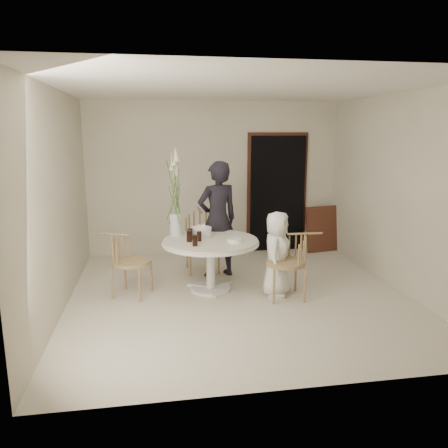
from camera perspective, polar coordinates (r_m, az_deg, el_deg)
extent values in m
plane|color=beige|center=(6.01, 1.95, -9.24)|extent=(4.50, 4.50, 0.00)
plane|color=white|center=(5.63, 2.15, 17.31)|extent=(4.50, 4.50, 0.00)
plane|color=beige|center=(7.87, -1.20, 5.97)|extent=(4.50, 0.00, 4.50)
plane|color=beige|center=(3.53, 9.26, -1.78)|extent=(4.50, 0.00, 4.50)
plane|color=beige|center=(5.67, -20.87, 2.81)|extent=(0.00, 4.50, 4.50)
plane|color=beige|center=(6.49, 21.95, 3.81)|extent=(0.00, 4.50, 4.50)
cube|color=black|center=(8.09, 6.98, 3.91)|extent=(1.00, 0.10, 2.10)
cube|color=#54311D|center=(8.12, 6.91, 4.37)|extent=(1.12, 0.03, 2.22)
cylinder|color=silver|center=(6.18, -1.72, -8.43)|extent=(0.56, 0.56, 0.04)
cylinder|color=silver|center=(6.08, -1.74, -5.56)|extent=(0.12, 0.12, 0.65)
cylinder|color=silver|center=(5.98, -1.76, -2.45)|extent=(1.33, 1.33, 0.03)
cylinder|color=beige|center=(5.98, -1.77, -2.22)|extent=(1.30, 1.30, 0.04)
cube|color=#54311D|center=(8.24, 12.68, -0.63)|extent=(0.65, 0.29, 0.83)
cylinder|color=#A18D57|center=(6.70, -4.44, -4.78)|extent=(0.03, 0.03, 0.50)
cylinder|color=#A18D57|center=(6.76, -0.70, -4.59)|extent=(0.03, 0.03, 0.50)
cylinder|color=#A18D57|center=(7.12, -4.85, -3.76)|extent=(0.03, 0.03, 0.50)
cylinder|color=#A18D57|center=(7.17, -1.33, -3.59)|extent=(0.03, 0.03, 0.50)
cylinder|color=#A18D57|center=(6.86, -2.85, -2.00)|extent=(0.55, 0.55, 0.06)
cylinder|color=#A18D57|center=(6.04, 5.60, -6.86)|extent=(0.03, 0.03, 0.46)
cylinder|color=#A18D57|center=(5.67, 6.54, -8.18)|extent=(0.03, 0.03, 0.46)
cylinder|color=#A18D57|center=(6.15, 9.35, -6.64)|extent=(0.03, 0.03, 0.46)
cylinder|color=#A18D57|center=(5.78, 10.52, -7.91)|extent=(0.03, 0.03, 0.46)
cylinder|color=#A18D57|center=(5.83, 8.07, -5.05)|extent=(0.51, 0.51, 0.05)
cylinder|color=#A18D57|center=(5.81, -10.97, -7.91)|extent=(0.03, 0.03, 0.44)
cylinder|color=#A18D57|center=(6.15, -9.45, -6.72)|extent=(0.03, 0.03, 0.44)
cylinder|color=#A18D57|center=(5.98, -14.45, -7.51)|extent=(0.03, 0.03, 0.44)
cylinder|color=#A18D57|center=(6.31, -12.78, -6.38)|extent=(0.03, 0.03, 0.44)
cylinder|color=#A18D57|center=(5.98, -12.01, -4.93)|extent=(0.49, 0.49, 0.05)
imported|color=black|center=(6.55, -0.85, 0.56)|extent=(0.74, 0.59, 1.76)
imported|color=white|center=(5.90, 6.90, -3.87)|extent=(0.57, 0.66, 1.15)
cylinder|color=white|center=(6.12, -2.96, -1.05)|extent=(0.28, 0.28, 0.13)
cylinder|color=beige|center=(6.10, -2.97, -0.21)|extent=(0.01, 0.01, 0.05)
cylinder|color=beige|center=(6.14, -2.59, -0.13)|extent=(0.01, 0.01, 0.05)
cylinder|color=beige|center=(6.12, -3.41, -0.18)|extent=(0.01, 0.01, 0.05)
cylinder|color=beige|center=(6.06, -2.71, -0.29)|extent=(0.01, 0.01, 0.05)
cylinder|color=beige|center=(6.06, -3.25, -0.29)|extent=(0.01, 0.01, 0.05)
cylinder|color=black|center=(5.88, -3.26, -1.61)|extent=(0.08, 0.08, 0.13)
cylinder|color=black|center=(5.63, -3.81, -2.17)|extent=(0.09, 0.09, 0.15)
cylinder|color=black|center=(5.98, -4.45, -1.31)|extent=(0.08, 0.08, 0.15)
cylinder|color=black|center=(5.85, -4.56, -1.60)|extent=(0.08, 0.08, 0.15)
cylinder|color=white|center=(5.83, 1.42, -2.14)|extent=(0.26, 0.26, 0.05)
cylinder|color=silver|center=(6.20, -6.32, -0.08)|extent=(0.17, 0.17, 0.32)
cylinder|color=#44682C|center=(6.15, -6.16, 3.57)|extent=(0.01, 0.01, 0.79)
cone|color=silver|center=(6.10, -6.25, 7.24)|extent=(0.08, 0.08, 0.20)
cylinder|color=#44682C|center=(6.15, -6.62, 3.88)|extent=(0.01, 0.01, 0.86)
cone|color=silver|center=(6.10, -6.71, 7.86)|extent=(0.08, 0.08, 0.20)
cylinder|color=#44682C|center=(6.10, -6.67, 4.13)|extent=(0.01, 0.01, 0.93)
cone|color=silver|center=(6.05, -6.78, 8.47)|extent=(0.08, 0.08, 0.20)
cylinder|color=#44682C|center=(6.09, -6.23, 4.45)|extent=(0.01, 0.01, 0.99)
cone|color=silver|center=(6.04, -6.33, 9.12)|extent=(0.08, 0.08, 0.20)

